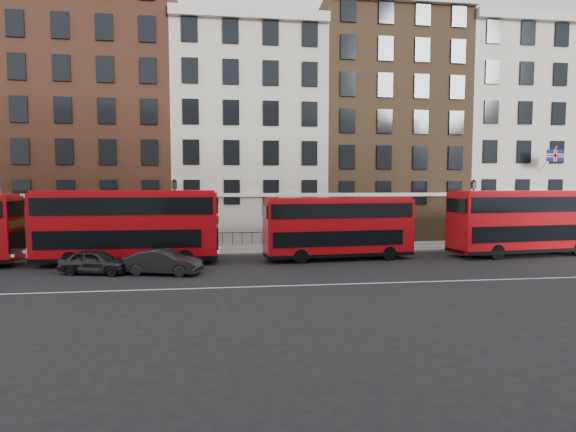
{
  "coord_description": "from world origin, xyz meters",
  "views": [
    {
      "loc": [
        -1.82,
        -23.88,
        5.04
      ],
      "look_at": [
        1.96,
        5.0,
        3.0
      ],
      "focal_mm": 28.0,
      "sensor_mm": 36.0,
      "label": 1
    }
  ],
  "objects": [
    {
      "name": "building_terrace",
      "position": [
        -0.31,
        17.88,
        10.24
      ],
      "size": [
        64.0,
        11.95,
        22.0
      ],
      "color": "#AFAA97",
      "rests_on": "ground"
    },
    {
      "name": "iron_railings",
      "position": [
        0.0,
        12.7,
        0.65
      ],
      "size": [
        6.6,
        0.06,
        1.0
      ],
      "primitive_type": null,
      "color": "black",
      "rests_on": "pavement"
    },
    {
      "name": "bus_c",
      "position": [
        5.39,
        5.42,
        2.25
      ],
      "size": [
        10.14,
        3.18,
        4.2
      ],
      "rotation": [
        0.0,
        0.0,
        0.08
      ],
      "color": "#B40910",
      "rests_on": "ground"
    },
    {
      "name": "lamp_post_right",
      "position": [
        16.92,
        8.67,
        3.08
      ],
      "size": [
        0.44,
        0.44,
        5.33
      ],
      "color": "black",
      "rests_on": "pavement"
    },
    {
      "name": "car_rear",
      "position": [
        -9.33,
        2.45,
        0.69
      ],
      "size": [
        4.33,
        2.59,
        1.38
      ],
      "primitive_type": "imported",
      "rotation": [
        0.0,
        0.0,
        1.32
      ],
      "color": "black",
      "rests_on": "ground"
    },
    {
      "name": "road_centre_line",
      "position": [
        0.0,
        -2.0,
        0.01
      ],
      "size": [
        70.0,
        0.12,
        0.01
      ],
      "primitive_type": "cube",
      "color": "white",
      "rests_on": "ground"
    },
    {
      "name": "traffic_light",
      "position": [
        21.78,
        8.1,
        2.45
      ],
      "size": [
        0.25,
        0.45,
        3.27
      ],
      "color": "black",
      "rests_on": "pavement"
    },
    {
      "name": "kerb",
      "position": [
        0.0,
        8.0,
        0.08
      ],
      "size": [
        80.0,
        0.3,
        0.16
      ],
      "primitive_type": "cube",
      "color": "gray",
      "rests_on": "ground"
    },
    {
      "name": "pavement",
      "position": [
        0.0,
        10.5,
        0.07
      ],
      "size": [
        80.0,
        5.0,
        0.15
      ],
      "primitive_type": "cube",
      "color": "gray",
      "rests_on": "ground"
    },
    {
      "name": "bus_b",
      "position": [
        -8.18,
        5.43,
        2.51
      ],
      "size": [
        11.17,
        2.75,
        4.68
      ],
      "rotation": [
        0.0,
        0.0,
        -0.0
      ],
      "color": "#B40910",
      "rests_on": "ground"
    },
    {
      "name": "ground",
      "position": [
        0.0,
        0.0,
        0.0
      ],
      "size": [
        120.0,
        120.0,
        0.0
      ],
      "primitive_type": "plane",
      "color": "black",
      "rests_on": "ground"
    },
    {
      "name": "car_front",
      "position": [
        -5.53,
        1.77,
        0.7
      ],
      "size": [
        4.49,
        2.57,
        1.4
      ],
      "primitive_type": "imported",
      "rotation": [
        0.0,
        0.0,
        1.3
      ],
      "color": "black",
      "rests_on": "ground"
    },
    {
      "name": "bus_d",
      "position": [
        18.94,
        5.42,
        2.48
      ],
      "size": [
        11.19,
        3.74,
        4.61
      ],
      "rotation": [
        0.0,
        0.0,
        0.1
      ],
      "color": "#B40910",
      "rests_on": "ground"
    },
    {
      "name": "lamp_post_left",
      "position": [
        -5.64,
        8.5,
        3.08
      ],
      "size": [
        0.44,
        0.44,
        5.33
      ],
      "color": "black",
      "rests_on": "pavement"
    }
  ]
}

